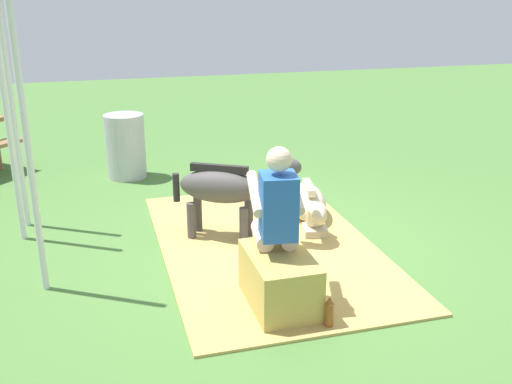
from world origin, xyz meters
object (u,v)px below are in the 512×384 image
object	(u,v)px
hay_bale	(279,281)
pony_lying	(309,204)
person_seated	(276,215)
water_barrel	(125,146)
tent_pole_mid	(7,119)
tent_pole_right	(13,112)
soda_bottle	(329,313)
pony_standing	(228,188)
tent_pole_left	(28,148)

from	to	relation	value
hay_bale	pony_lying	distance (m)	1.93
person_seated	water_barrel	distance (m)	3.86
pony_lying	tent_pole_mid	world-z (taller)	tent_pole_mid
water_barrel	tent_pole_right	bearing A→B (deg)	141.23
soda_bottle	pony_standing	bearing A→B (deg)	10.85
hay_bale	person_seated	distance (m)	0.53
tent_pole_left	tent_pole_mid	distance (m)	1.23
pony_lying	pony_standing	bearing A→B (deg)	105.76
tent_pole_mid	person_seated	bearing A→B (deg)	-130.89
hay_bale	soda_bottle	world-z (taller)	hay_bale
hay_bale	tent_pole_right	xyz separation A→B (m)	(2.41, 2.13, 1.04)
hay_bale	soda_bottle	xyz separation A→B (m)	(-0.42, -0.27, -0.10)
tent_pole_left	tent_pole_mid	xyz separation A→B (m)	(1.20, 0.28, 0.00)
hay_bale	tent_pole_left	xyz separation A→B (m)	(0.84, 1.87, 1.04)
pony_lying	soda_bottle	xyz separation A→B (m)	(-2.13, 0.63, -0.06)
person_seated	tent_pole_mid	size ratio (longest dim) A/B	0.53
pony_lying	tent_pole_left	world-z (taller)	tent_pole_left
pony_standing	tent_pole_mid	distance (m)	2.25
person_seated	tent_pole_right	xyz separation A→B (m)	(2.25, 2.15, 0.53)
soda_bottle	tent_pole_right	bearing A→B (deg)	40.24
pony_lying	soda_bottle	world-z (taller)	pony_lying
pony_lying	water_barrel	distance (m)	2.86
soda_bottle	water_barrel	distance (m)	4.49
tent_pole_left	tent_pole_mid	size ratio (longest dim) A/B	1.00
pony_standing	tent_pole_left	bearing A→B (deg)	108.59
water_barrel	pony_standing	bearing A→B (deg)	-160.72
hay_bale	tent_pole_right	size ratio (longest dim) A/B	0.31
person_seated	pony_standing	bearing A→B (deg)	4.73
person_seated	tent_pole_left	distance (m)	2.07
hay_bale	tent_pole_mid	distance (m)	3.13
pony_standing	water_barrel	xyz separation A→B (m)	(2.45, 0.86, -0.13)
hay_bale	pony_standing	size ratio (longest dim) A/B	0.65
pony_lying	tent_pole_right	world-z (taller)	tent_pole_right
pony_standing	soda_bottle	bearing A→B (deg)	-169.15
water_barrel	tent_pole_mid	size ratio (longest dim) A/B	0.34
hay_bale	water_barrel	distance (m)	4.01
water_barrel	tent_pole_left	world-z (taller)	tent_pole_left
person_seated	pony_lying	distance (m)	1.86
pony_standing	tent_pole_right	xyz separation A→B (m)	(0.98, 2.04, 0.70)
tent_pole_right	pony_lying	bearing A→B (deg)	-103.02
pony_standing	tent_pole_left	size ratio (longest dim) A/B	0.48
person_seated	pony_standing	distance (m)	1.29
water_barrel	tent_pole_left	xyz separation A→B (m)	(-3.05, 0.92, 0.83)
tent_pole_mid	soda_bottle	bearing A→B (deg)	-135.52
pony_lying	tent_pole_mid	xyz separation A→B (m)	(0.32, 3.04, 1.08)
person_seated	tent_pole_left	world-z (taller)	tent_pole_left
hay_bale	tent_pole_right	distance (m)	3.38
person_seated	tent_pole_left	size ratio (longest dim) A/B	0.53
person_seated	pony_lying	bearing A→B (deg)	-29.57
person_seated	soda_bottle	bearing A→B (deg)	-156.81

